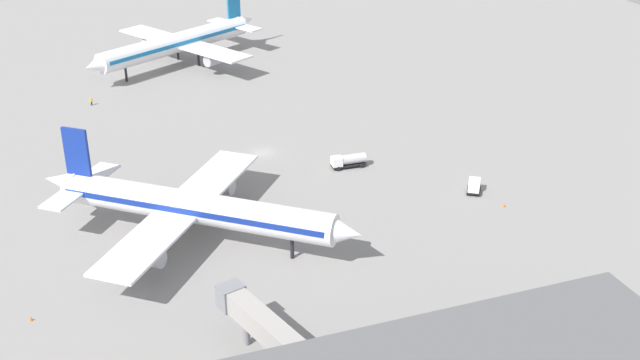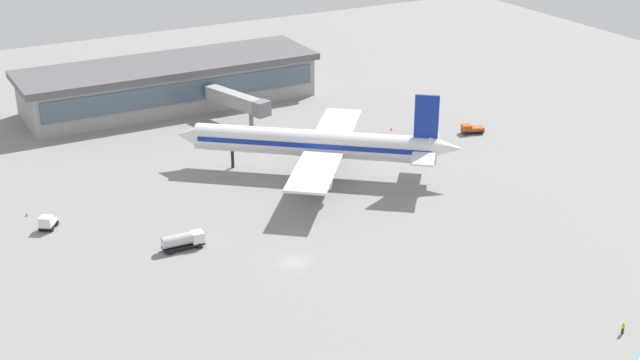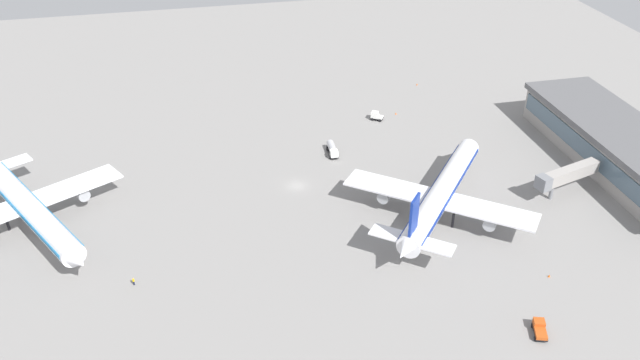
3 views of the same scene
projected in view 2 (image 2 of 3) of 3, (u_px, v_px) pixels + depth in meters
name	position (u px, v px, depth m)	size (l,w,h in m)	color
ground	(294.00, 262.00, 128.76)	(288.00, 288.00, 0.00)	gray
terminal_building	(170.00, 83.00, 193.78)	(64.69, 19.26, 9.66)	#9E9993
airplane_taxiing	(318.00, 144.00, 157.11)	(43.28, 37.63, 15.77)	white
pushback_tractor	(471.00, 129.00, 178.23)	(4.78, 3.34, 1.90)	black
baggage_tug	(47.00, 222.00, 138.15)	(3.50, 3.75, 2.30)	black
fuel_truck	(183.00, 240.00, 131.94)	(6.38, 2.43, 2.50)	black
ground_crew_worker	(623.00, 328.00, 111.00)	(0.57, 0.43, 1.67)	#1E2338
jet_bridge	(239.00, 101.00, 181.23)	(7.74, 17.53, 6.74)	#9E9993
safety_cone_near_gate	(391.00, 129.00, 180.21)	(0.44, 0.44, 0.60)	#EA590C
safety_cone_far_side	(27.00, 214.00, 142.83)	(0.44, 0.44, 0.60)	#EA590C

